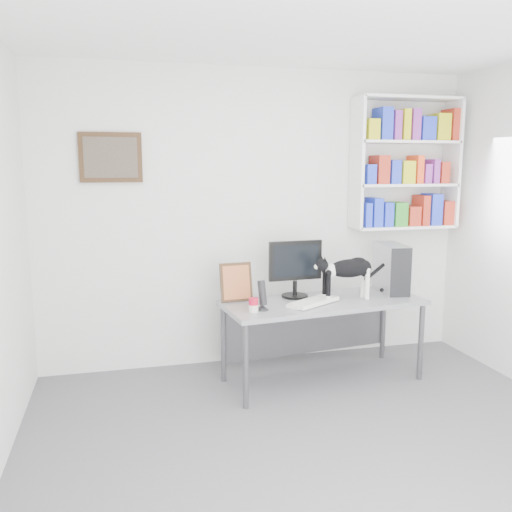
% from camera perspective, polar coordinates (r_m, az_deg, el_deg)
% --- Properties ---
extents(room, '(4.01, 4.01, 2.70)m').
position_cam_1_polar(room, '(3.14, 9.47, 0.49)').
color(room, '#57575C').
rests_on(room, ground).
extents(bookshelf, '(1.03, 0.28, 1.24)m').
position_cam_1_polar(bookshelf, '(5.39, 15.47, 9.36)').
color(bookshelf, white).
rests_on(bookshelf, room).
extents(wall_art, '(0.52, 0.04, 0.42)m').
position_cam_1_polar(wall_art, '(4.81, -15.05, 9.99)').
color(wall_art, '#3E2714').
rests_on(wall_art, room).
extents(desk, '(1.76, 0.85, 0.71)m').
position_cam_1_polar(desk, '(4.72, 7.03, -8.84)').
color(desk, gray).
rests_on(desk, room).
extents(monitor, '(0.48, 0.25, 0.50)m').
position_cam_1_polar(monitor, '(4.66, 4.14, -1.33)').
color(monitor, black).
rests_on(monitor, desk).
extents(keyboard, '(0.50, 0.40, 0.04)m').
position_cam_1_polar(keyboard, '(4.50, 6.04, -4.82)').
color(keyboard, silver).
rests_on(keyboard, desk).
extents(pc_tower, '(0.25, 0.46, 0.44)m').
position_cam_1_polar(pc_tower, '(4.99, 14.06, -1.25)').
color(pc_tower, '#B4B4B9').
rests_on(pc_tower, desk).
extents(speaker, '(0.15, 0.15, 0.25)m').
position_cam_1_polar(speaker, '(4.27, 0.66, -4.09)').
color(speaker, black).
rests_on(speaker, desk).
extents(leaning_print, '(0.28, 0.12, 0.34)m').
position_cam_1_polar(leaning_print, '(4.54, -2.11, -2.68)').
color(leaning_print, '#3E2714').
rests_on(leaning_print, desk).
extents(soup_can, '(0.09, 0.09, 0.11)m').
position_cam_1_polar(soup_can, '(4.23, -0.27, -5.18)').
color(soup_can, red).
rests_on(soup_can, desk).
extents(cat, '(0.61, 0.21, 0.37)m').
position_cam_1_polar(cat, '(4.63, 9.64, -2.38)').
color(cat, black).
rests_on(cat, desk).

